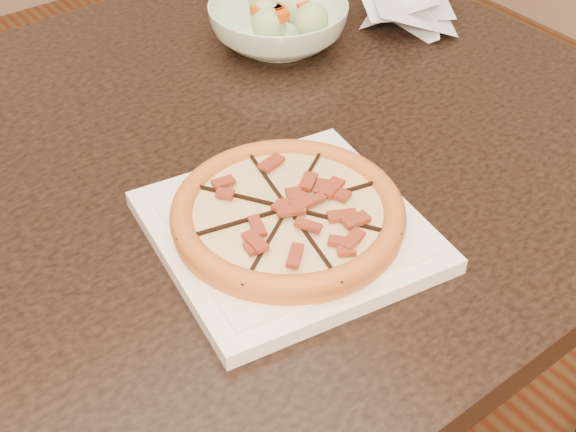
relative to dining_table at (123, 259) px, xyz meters
name	(u,v)px	position (x,y,z in m)	size (l,w,h in m)	color
dining_table	(123,259)	(0.00, 0.00, 0.00)	(1.43, 0.94, 0.75)	black
plate	(288,230)	(0.12, -0.18, 0.11)	(0.30, 0.30, 0.02)	white
pizza	(288,213)	(0.12, -0.18, 0.13)	(0.25, 0.25, 0.03)	orange
salad_bowl	(278,24)	(0.36, 0.17, 0.13)	(0.20, 0.20, 0.06)	white
cling_film	(410,4)	(0.57, 0.11, 0.13)	(0.15, 0.12, 0.05)	white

